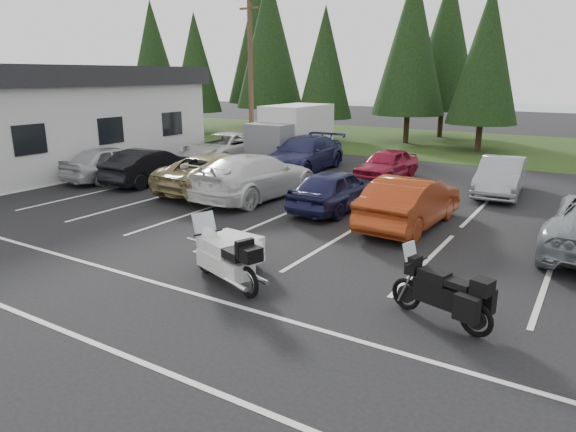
# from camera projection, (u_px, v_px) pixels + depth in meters

# --- Properties ---
(ground) EXTENTS (120.00, 120.00, 0.00)m
(ground) POSITION_uv_depth(u_px,v_px,m) (295.00, 251.00, 13.59)
(ground) COLOR black
(ground) RESTS_ON ground
(grass_strip) EXTENTS (80.00, 16.00, 0.01)m
(grass_strip) POSITION_uv_depth(u_px,v_px,m) (486.00, 146.00, 33.25)
(grass_strip) COLOR #1E3210
(grass_strip) RESTS_ON ground
(building) EXTENTS (10.60, 15.60, 4.90)m
(building) POSITION_uv_depth(u_px,v_px,m) (25.00, 118.00, 25.34)
(building) COLOR silver
(building) RESTS_ON ground
(utility_pole) EXTENTS (1.60, 0.26, 9.00)m
(utility_pole) POSITION_uv_depth(u_px,v_px,m) (251.00, 71.00, 27.24)
(utility_pole) COLOR #473321
(utility_pole) RESTS_ON ground
(box_truck) EXTENTS (2.40, 5.60, 2.90)m
(box_truck) POSITION_uv_depth(u_px,v_px,m) (288.00, 133.00, 27.50)
(box_truck) COLOR silver
(box_truck) RESTS_ON ground
(stall_markings) EXTENTS (32.00, 16.00, 0.01)m
(stall_markings) POSITION_uv_depth(u_px,v_px,m) (330.00, 232.00, 15.22)
(stall_markings) COLOR silver
(stall_markings) RESTS_ON ground
(conifer_0) EXTENTS (4.58, 4.58, 10.66)m
(conifer_0) POSITION_uv_depth(u_px,v_px,m) (153.00, 54.00, 44.56)
(conifer_0) COLOR #332316
(conifer_0) RESTS_ON ground
(conifer_1) EXTENTS (3.96, 3.96, 9.22)m
(conifer_1) POSITION_uv_depth(u_px,v_px,m) (196.00, 63.00, 40.68)
(conifer_1) COLOR #332316
(conifer_1) RESTS_ON ground
(conifer_2) EXTENTS (5.10, 5.10, 11.89)m
(conifer_2) POSITION_uv_depth(u_px,v_px,m) (269.00, 41.00, 38.53)
(conifer_2) COLOR #332316
(conifer_2) RESTS_ON ground
(conifer_3) EXTENTS (3.87, 3.87, 9.02)m
(conifer_3) POSITION_uv_depth(u_px,v_px,m) (325.00, 63.00, 35.04)
(conifer_3) COLOR #332316
(conifer_3) RESTS_ON ground
(conifer_4) EXTENTS (4.80, 4.80, 11.17)m
(conifer_4) POSITION_uv_depth(u_px,v_px,m) (412.00, 42.00, 33.14)
(conifer_4) COLOR #332316
(conifer_4) RESTS_ON ground
(conifer_5) EXTENTS (4.14, 4.14, 9.63)m
(conifer_5) POSITION_uv_depth(u_px,v_px,m) (487.00, 54.00, 29.78)
(conifer_5) COLOR #332316
(conifer_5) RESTS_ON ground
(conifer_back_a) EXTENTS (5.28, 5.28, 12.30)m
(conifer_back_a) POSITION_uv_depth(u_px,v_px,m) (258.00, 42.00, 43.93)
(conifer_back_a) COLOR #332316
(conifer_back_a) RESTS_ON ground
(conifer_back_b) EXTENTS (4.97, 4.97, 11.58)m
(conifer_back_b) POSITION_uv_depth(u_px,v_px,m) (447.00, 41.00, 36.34)
(conifer_back_b) COLOR #332316
(conifer_back_b) RESTS_ON ground
(car_near_0) EXTENTS (1.95, 4.56, 1.54)m
(car_near_0) POSITION_uv_depth(u_px,v_px,m) (112.00, 162.00, 22.59)
(car_near_0) COLOR silver
(car_near_0) RESTS_ON ground
(car_near_1) EXTENTS (1.65, 4.50, 1.47)m
(car_near_1) POSITION_uv_depth(u_px,v_px,m) (151.00, 166.00, 21.91)
(car_near_1) COLOR black
(car_near_1) RESTS_ON ground
(car_near_2) EXTENTS (2.95, 5.81, 1.57)m
(car_near_2) POSITION_uv_depth(u_px,v_px,m) (222.00, 173.00, 20.15)
(car_near_2) COLOR #908154
(car_near_2) RESTS_ON ground
(car_near_3) EXTENTS (2.68, 5.88, 1.67)m
(car_near_3) POSITION_uv_depth(u_px,v_px,m) (256.00, 176.00, 19.20)
(car_near_3) COLOR silver
(car_near_3) RESTS_ON ground
(car_near_4) EXTENTS (1.84, 4.29, 1.44)m
(car_near_4) POSITION_uv_depth(u_px,v_px,m) (335.00, 189.00, 17.51)
(car_near_4) COLOR #1A1C41
(car_near_4) RESTS_ON ground
(car_near_5) EXTENTS (1.87, 4.82, 1.57)m
(car_near_5) POSITION_uv_depth(u_px,v_px,m) (410.00, 202.00, 15.56)
(car_near_5) COLOR #933212
(car_near_5) RESTS_ON ground
(car_far_0) EXTENTS (2.62, 5.65, 1.57)m
(car_far_0) POSITION_uv_depth(u_px,v_px,m) (224.00, 148.00, 26.73)
(car_far_0) COLOR silver
(car_far_0) RESTS_ON ground
(car_far_1) EXTENTS (2.54, 5.74, 1.64)m
(car_far_1) POSITION_uv_depth(u_px,v_px,m) (304.00, 154.00, 24.63)
(car_far_1) COLOR #1C1F47
(car_far_1) RESTS_ON ground
(car_far_2) EXTENTS (1.97, 4.11, 1.36)m
(car_far_2) POSITION_uv_depth(u_px,v_px,m) (386.00, 164.00, 22.60)
(car_far_2) COLOR maroon
(car_far_2) RESTS_ON ground
(car_far_3) EXTENTS (1.77, 4.44, 1.44)m
(car_far_3) POSITION_uv_depth(u_px,v_px,m) (501.00, 176.00, 19.74)
(car_far_3) COLOR gray
(car_far_3) RESTS_ON ground
(touring_motorcycle) EXTENTS (2.84, 1.69, 1.51)m
(touring_motorcycle) POSITION_uv_depth(u_px,v_px,m) (225.00, 253.00, 11.21)
(touring_motorcycle) COLOR silver
(touring_motorcycle) RESTS_ON ground
(cargo_trailer) EXTENTS (1.86, 1.14, 0.83)m
(cargo_trailer) POSITION_uv_depth(u_px,v_px,m) (234.00, 252.00, 12.26)
(cargo_trailer) COLOR silver
(cargo_trailer) RESTS_ON ground
(adventure_motorcycle) EXTENTS (2.49, 1.44, 1.43)m
(adventure_motorcycle) POSITION_uv_depth(u_px,v_px,m) (441.00, 287.00, 9.50)
(adventure_motorcycle) COLOR black
(adventure_motorcycle) RESTS_ON ground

